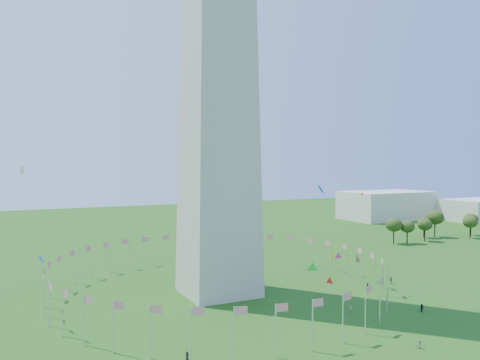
% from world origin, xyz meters
% --- Properties ---
extents(flag_ring, '(80.24, 80.24, 9.00)m').
position_xyz_m(flag_ring, '(-0.00, 50.00, 4.50)').
color(flag_ring, silver).
rests_on(flag_ring, ground).
extents(gov_building_east_a, '(50.00, 30.00, 16.00)m').
position_xyz_m(gov_building_east_a, '(150.00, 150.00, 8.00)').
color(gov_building_east_a, beige).
rests_on(gov_building_east_a, ground).
extents(gov_building_east_b, '(35.00, 25.00, 12.00)m').
position_xyz_m(gov_building_east_b, '(190.00, 120.00, 6.00)').
color(gov_building_east_b, beige).
rests_on(gov_building_east_b, ground).
extents(kites_aloft, '(105.62, 54.77, 39.87)m').
position_xyz_m(kites_aloft, '(12.68, 28.00, 16.30)').
color(kites_aloft, '#CC2699').
rests_on(kites_aloft, ground).
extents(tree_line_east, '(53.54, 15.78, 11.54)m').
position_xyz_m(tree_line_east, '(114.78, 85.50, 4.98)').
color(tree_line_east, '#37531B').
rests_on(tree_line_east, ground).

